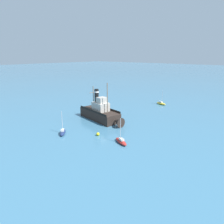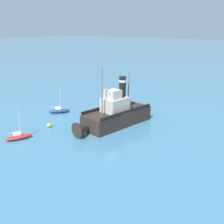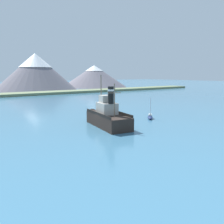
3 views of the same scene
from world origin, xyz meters
The scene contains 5 objects.
ground_plane centered at (0.00, 0.00, 0.00)m, with size 600.00×600.00×0.00m, color teal.
old_tugboat centered at (1.32, 0.46, 1.83)m, with size 6.25×14.75×9.90m.
sailboat_navy centered at (13.58, 0.97, 0.43)m, with size 3.37×3.55×4.90m.
sailboat_red centered at (8.99, 13.31, 0.43)m, with size 2.46×3.93×4.90m.
mooring_buoy centered at (9.28, 7.32, 0.34)m, with size 0.69×0.69×0.69m, color yellow.
Camera 2 is at (-23.59, 35.61, 15.62)m, focal length 45.00 mm.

